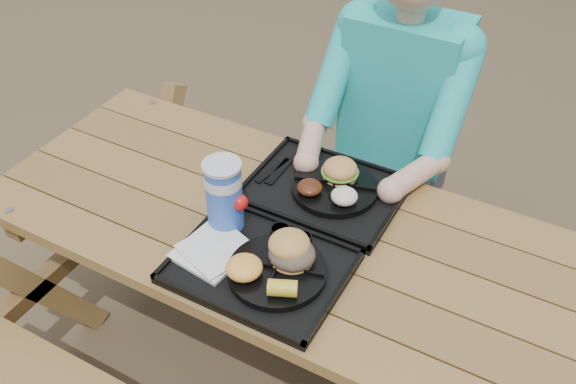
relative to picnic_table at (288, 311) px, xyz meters
The scene contains 18 objects.
ground 0.38m from the picnic_table, ahead, with size 60.00×60.00×0.00m, color #999999.
picnic_table is the anchor object (origin of this frame).
tray_near 0.43m from the picnic_table, 84.73° to the right, with size 0.45×0.35×0.02m, color black.
tray_far 0.43m from the picnic_table, 81.66° to the left, with size 0.45×0.35×0.02m, color black.
plate_near 0.45m from the picnic_table, 69.10° to the right, with size 0.26×0.26×0.02m, color black.
plate_far 0.45m from the picnic_table, 73.42° to the left, with size 0.26×0.26×0.02m, color black.
napkin_stack 0.47m from the picnic_table, 119.88° to the right, with size 0.17×0.17×0.02m, color silver.
soda_cup 0.53m from the picnic_table, 147.94° to the right, with size 0.10×0.10×0.20m, color blue.
condiment_bbq 0.42m from the picnic_table, 79.02° to the right, with size 0.06×0.06×0.03m, color black.
condiment_mustard 0.42m from the picnic_table, 35.54° to the right, with size 0.05×0.05×0.03m, color yellow.
sandwich 0.50m from the picnic_table, 57.76° to the right, with size 0.12×0.12×0.12m, color #C09044, non-canonical shape.
mac_cheese 0.50m from the picnic_table, 88.07° to the right, with size 0.10×0.10×0.05m, color #FFB543.
corn_cob 0.52m from the picnic_table, 63.87° to the right, with size 0.07×0.07×0.04m, color gold, non-canonical shape.
cutlery_far 0.46m from the picnic_table, 125.28° to the left, with size 0.03×0.15×0.01m, color black.
burger 0.52m from the picnic_table, 77.17° to the left, with size 0.11×0.11×0.09m, color #C98A46, non-canonical shape.
baked_beans 0.45m from the picnic_table, 88.31° to the left, with size 0.08×0.08×0.03m, color #4D200F.
potato_salad 0.47m from the picnic_table, 50.04° to the left, with size 0.08×0.08×0.04m, color beige.
diner 0.71m from the picnic_table, 83.72° to the left, with size 0.48×0.84×1.28m, color teal, non-canonical shape.
Camera 1 is at (0.64, -1.17, 2.01)m, focal length 40.00 mm.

